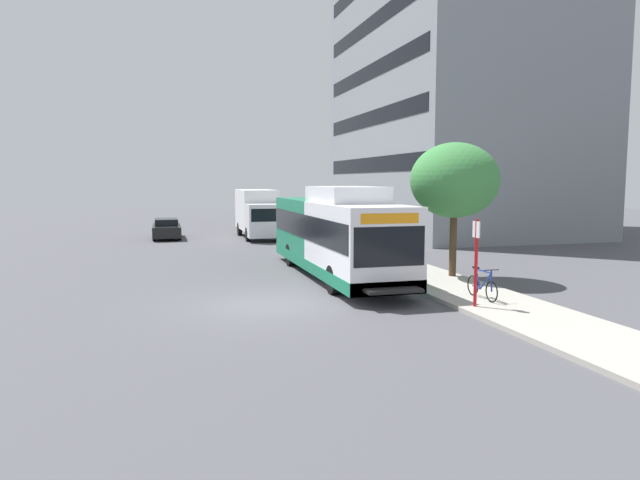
{
  "coord_description": "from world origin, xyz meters",
  "views": [
    {
      "loc": [
        -2.88,
        -17.25,
        3.86
      ],
      "look_at": [
        2.9,
        3.68,
        1.6
      ],
      "focal_mm": 31.93,
      "sensor_mm": 36.0,
      "label": 1
    }
  ],
  "objects_px": {
    "bicycle_parked": "(482,286)",
    "street_tree_near_stop": "(455,181)",
    "transit_bus": "(335,235)",
    "box_truck_background": "(258,212)",
    "bus_stop_sign_pole": "(476,256)",
    "parked_car_far_lane": "(167,229)"
  },
  "relations": [
    {
      "from": "street_tree_near_stop",
      "to": "parked_car_far_lane",
      "type": "bearing_deg",
      "value": 118.88
    },
    {
      "from": "bus_stop_sign_pole",
      "to": "box_truck_background",
      "type": "height_order",
      "value": "box_truck_background"
    },
    {
      "from": "street_tree_near_stop",
      "to": "transit_bus",
      "type": "bearing_deg",
      "value": 155.64
    },
    {
      "from": "bus_stop_sign_pole",
      "to": "parked_car_far_lane",
      "type": "bearing_deg",
      "value": 109.49
    },
    {
      "from": "bus_stop_sign_pole",
      "to": "bicycle_parked",
      "type": "height_order",
      "value": "bus_stop_sign_pole"
    },
    {
      "from": "transit_bus",
      "to": "bus_stop_sign_pole",
      "type": "xyz_separation_m",
      "value": [
        2.2,
        -7.04,
        -0.05
      ]
    },
    {
      "from": "box_truck_background",
      "to": "transit_bus",
      "type": "bearing_deg",
      "value": -88.41
    },
    {
      "from": "bicycle_parked",
      "to": "street_tree_near_stop",
      "type": "distance_m",
      "value": 5.51
    },
    {
      "from": "parked_car_far_lane",
      "to": "bus_stop_sign_pole",
      "type": "bearing_deg",
      "value": -70.51
    },
    {
      "from": "bicycle_parked",
      "to": "street_tree_near_stop",
      "type": "height_order",
      "value": "street_tree_near_stop"
    },
    {
      "from": "street_tree_near_stop",
      "to": "box_truck_background",
      "type": "xyz_separation_m",
      "value": [
        -4.69,
        18.38,
        -2.13
      ]
    },
    {
      "from": "transit_bus",
      "to": "parked_car_far_lane",
      "type": "distance_m",
      "value": 18.74
    },
    {
      "from": "box_truck_background",
      "to": "bicycle_parked",
      "type": "bearing_deg",
      "value": -81.34
    },
    {
      "from": "parked_car_far_lane",
      "to": "box_truck_background",
      "type": "distance_m",
      "value": 6.23
    },
    {
      "from": "transit_bus",
      "to": "bus_stop_sign_pole",
      "type": "bearing_deg",
      "value": -72.62
    },
    {
      "from": "street_tree_near_stop",
      "to": "parked_car_far_lane",
      "type": "height_order",
      "value": "street_tree_near_stop"
    },
    {
      "from": "bicycle_parked",
      "to": "parked_car_far_lane",
      "type": "height_order",
      "value": "parked_car_far_lane"
    },
    {
      "from": "transit_bus",
      "to": "parked_car_far_lane",
      "type": "relative_size",
      "value": 2.72
    },
    {
      "from": "transit_bus",
      "to": "street_tree_near_stop",
      "type": "height_order",
      "value": "street_tree_near_stop"
    },
    {
      "from": "street_tree_near_stop",
      "to": "bicycle_parked",
      "type": "bearing_deg",
      "value": -106.5
    },
    {
      "from": "transit_bus",
      "to": "box_truck_background",
      "type": "height_order",
      "value": "transit_bus"
    },
    {
      "from": "bus_stop_sign_pole",
      "to": "bicycle_parked",
      "type": "relative_size",
      "value": 1.48
    }
  ]
}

